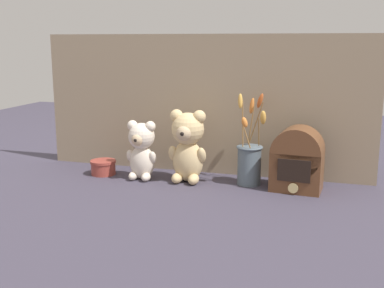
{
  "coord_description": "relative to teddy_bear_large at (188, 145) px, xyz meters",
  "views": [
    {
      "loc": [
        0.51,
        -1.68,
        0.53
      ],
      "look_at": [
        0.0,
        0.02,
        0.15
      ],
      "focal_mm": 45.0,
      "sensor_mm": 36.0,
      "label": 1
    }
  ],
  "objects": [
    {
      "name": "vintage_radio",
      "position": [
        0.41,
        0.01,
        -0.03
      ],
      "size": [
        0.19,
        0.14,
        0.23
      ],
      "color": "brown",
      "rests_on": "ground"
    },
    {
      "name": "ground_plane",
      "position": [
        0.02,
        -0.01,
        -0.14
      ],
      "size": [
        4.0,
        4.0,
        0.0
      ],
      "primitive_type": "plane",
      "color": "#3D3847"
    },
    {
      "name": "decorative_tin_tall",
      "position": [
        -0.36,
        -0.0,
        -0.12
      ],
      "size": [
        0.1,
        0.1,
        0.06
      ],
      "color": "#993D33",
      "rests_on": "ground"
    },
    {
      "name": "teddy_bear_large",
      "position": [
        0.0,
        0.0,
        0.0
      ],
      "size": [
        0.15,
        0.14,
        0.28
      ],
      "color": "#DBBC84",
      "rests_on": "ground"
    },
    {
      "name": "teddy_bear_medium",
      "position": [
        -0.18,
        -0.02,
        -0.02
      ],
      "size": [
        0.12,
        0.12,
        0.23
      ],
      "color": "beige",
      "rests_on": "ground"
    },
    {
      "name": "backdrop_wall",
      "position": [
        0.02,
        0.15,
        0.13
      ],
      "size": [
        1.35,
        0.02,
        0.55
      ],
      "color": "gray",
      "rests_on": "ground"
    },
    {
      "name": "flower_vase",
      "position": [
        0.23,
        0.03,
        -0.05
      ],
      "size": [
        0.11,
        0.15,
        0.34
      ],
      "color": "slate",
      "rests_on": "ground"
    }
  ]
}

